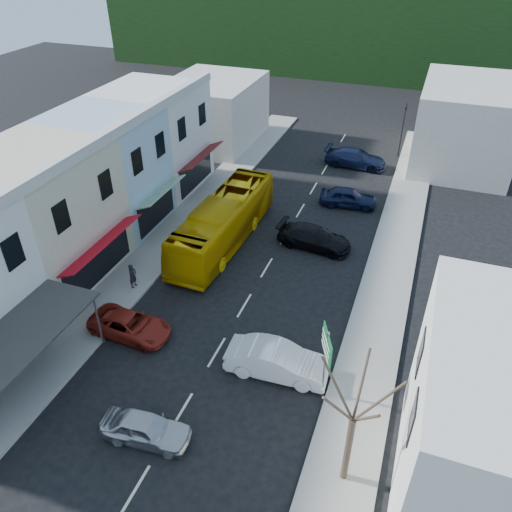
% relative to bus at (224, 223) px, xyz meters
% --- Properties ---
extents(ground, '(120.00, 120.00, 0.00)m').
position_rel_bus_xyz_m(ground, '(3.73, -9.86, -1.55)').
color(ground, black).
rests_on(ground, ground).
extents(sidewalk_left, '(3.00, 52.00, 0.15)m').
position_rel_bus_xyz_m(sidewalk_left, '(-3.77, 0.14, -1.48)').
color(sidewalk_left, gray).
rests_on(sidewalk_left, ground).
extents(sidewalk_right, '(3.00, 52.00, 0.15)m').
position_rel_bus_xyz_m(sidewalk_right, '(11.23, 0.14, -1.48)').
color(sidewalk_right, gray).
rests_on(sidewalk_right, ground).
extents(shopfront_row, '(8.25, 30.00, 8.00)m').
position_rel_bus_xyz_m(shopfront_row, '(-8.76, -4.86, 2.45)').
color(shopfront_row, silver).
rests_on(shopfront_row, ground).
extents(distant_block_left, '(8.00, 10.00, 6.00)m').
position_rel_bus_xyz_m(distant_block_left, '(-8.27, 17.14, 1.45)').
color(distant_block_left, '#B7B2A8').
rests_on(distant_block_left, ground).
extents(distant_block_right, '(8.00, 12.00, 7.00)m').
position_rel_bus_xyz_m(distant_block_right, '(14.73, 20.14, 1.95)').
color(distant_block_right, '#B7B2A8').
rests_on(distant_block_right, ground).
extents(hillside, '(80.00, 26.00, 14.00)m').
position_rel_bus_xyz_m(hillside, '(2.28, 55.23, 5.18)').
color(hillside, black).
rests_on(hillside, ground).
extents(bus, '(2.87, 11.67, 3.10)m').
position_rel_bus_xyz_m(bus, '(0.00, 0.00, 0.00)').
color(bus, '#D3A006').
rests_on(bus, ground).
extents(car_silver, '(4.54, 2.19, 1.40)m').
position_rel_bus_xyz_m(car_silver, '(3.00, -15.62, -0.85)').
color(car_silver, silver).
rests_on(car_silver, ground).
extents(car_white, '(4.50, 2.05, 1.40)m').
position_rel_bus_xyz_m(car_white, '(7.10, -10.15, -0.85)').
color(car_white, white).
rests_on(car_white, ground).
extents(car_red, '(4.68, 2.10, 1.40)m').
position_rel_bus_xyz_m(car_red, '(-1.16, -10.19, -0.85)').
color(car_red, maroon).
rests_on(car_red, ground).
extents(car_black_near, '(4.65, 2.23, 1.40)m').
position_rel_bus_xyz_m(car_black_near, '(5.96, 1.57, -0.85)').
color(car_black_near, black).
rests_on(car_black_near, ground).
extents(car_navy_mid, '(4.57, 2.28, 1.40)m').
position_rel_bus_xyz_m(car_navy_mid, '(6.97, 8.13, -0.85)').
color(car_navy_mid, '#0F1633').
rests_on(car_navy_mid, ground).
extents(car_navy_far, '(4.54, 1.94, 1.40)m').
position_rel_bus_xyz_m(car_navy_far, '(6.12, 15.73, -0.85)').
color(car_navy_far, '#0F1633').
rests_on(car_navy_far, ground).
extents(pedestrian_left, '(0.47, 0.65, 1.70)m').
position_rel_bus_xyz_m(pedestrian_left, '(-3.13, -6.63, -0.55)').
color(pedestrian_left, black).
rests_on(pedestrian_left, sidewalk_left).
extents(direction_sign, '(1.54, 1.94, 3.99)m').
position_rel_bus_xyz_m(direction_sign, '(9.53, -10.71, 0.44)').
color(direction_sign, '#0B5528').
rests_on(direction_sign, ground).
extents(street_tree, '(2.32, 2.32, 7.31)m').
position_rel_bus_xyz_m(street_tree, '(11.36, -14.58, 2.10)').
color(street_tree, '#332920').
rests_on(street_tree, ground).
extents(traffic_signal, '(0.64, 1.07, 5.01)m').
position_rel_bus_xyz_m(traffic_signal, '(9.53, 19.38, 0.95)').
color(traffic_signal, black).
rests_on(traffic_signal, ground).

